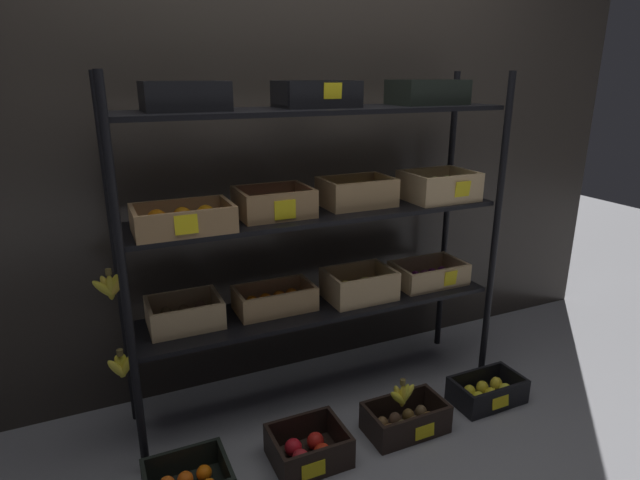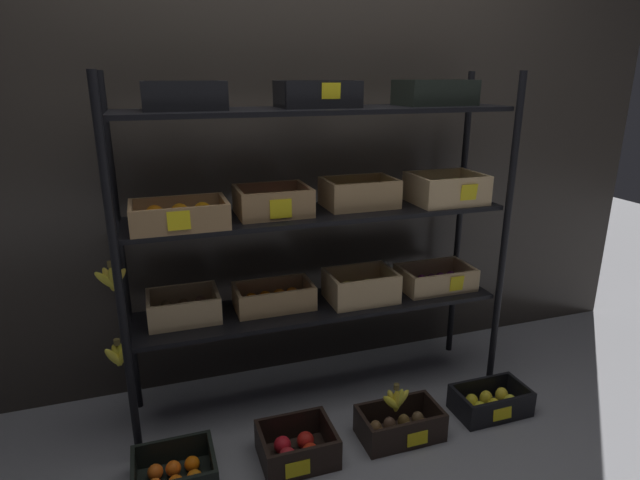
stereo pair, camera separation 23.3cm
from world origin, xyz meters
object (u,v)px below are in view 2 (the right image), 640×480
display_rack (319,215)px  crate_ground_tangerine (175,475)px  crate_ground_kiwi (400,426)px  crate_ground_lemon (490,402)px  crate_ground_apple_red (297,448)px  banana_bunch_loose (396,400)px

display_rack → crate_ground_tangerine: display_rack is taller
crate_ground_kiwi → crate_ground_lemon: (0.48, 0.02, -0.00)m
crate_ground_tangerine → crate_ground_apple_red: bearing=-1.4°
crate_ground_tangerine → banana_bunch_loose: (0.92, -0.03, 0.15)m
display_rack → banana_bunch_loose: (0.21, -0.41, -0.73)m
crate_ground_apple_red → crate_ground_tangerine: bearing=178.6°
crate_ground_kiwi → banana_bunch_loose: (-0.03, -0.01, 0.14)m
crate_ground_lemon → banana_bunch_loose: (-0.51, -0.03, 0.14)m
crate_ground_tangerine → banana_bunch_loose: 0.93m
crate_ground_apple_red → crate_ground_lemon: 0.94m
crate_ground_apple_red → display_rack: bearing=60.0°
crate_ground_kiwi → display_rack: bearing=120.0°
crate_ground_apple_red → crate_ground_kiwi: 0.46m
crate_ground_tangerine → banana_bunch_loose: bearing=-1.6°
crate_ground_apple_red → banana_bunch_loose: (0.44, -0.01, 0.14)m
display_rack → crate_ground_apple_red: size_ratio=6.01×
crate_ground_tangerine → crate_ground_lemon: crate_ground_lemon is taller
crate_ground_tangerine → crate_ground_lemon: (1.43, 0.00, 0.00)m
display_rack → crate_ground_apple_red: bearing=-120.0°
banana_bunch_loose → crate_ground_kiwi: bearing=10.9°
display_rack → crate_ground_kiwi: 0.99m
display_rack → crate_ground_lemon: size_ratio=5.30×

